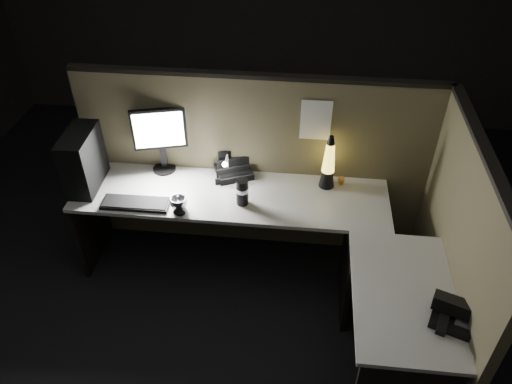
# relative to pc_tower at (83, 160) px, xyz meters

# --- Properties ---
(floor) EXTENTS (6.00, 6.00, 0.00)m
(floor) POSITION_rel_pc_tower_xyz_m (1.22, -0.61, -0.95)
(floor) COLOR black
(floor) RESTS_ON ground
(room_shell) EXTENTS (6.00, 6.00, 6.00)m
(room_shell) POSITION_rel_pc_tower_xyz_m (1.22, -0.61, 0.67)
(room_shell) COLOR silver
(room_shell) RESTS_ON ground
(partition_back) EXTENTS (2.66, 0.06, 1.50)m
(partition_back) POSITION_rel_pc_tower_xyz_m (1.22, 0.32, -0.20)
(partition_back) COLOR brown
(partition_back) RESTS_ON ground
(partition_right) EXTENTS (0.06, 1.66, 1.50)m
(partition_right) POSITION_rel_pc_tower_xyz_m (2.55, -0.51, -0.20)
(partition_right) COLOR brown
(partition_right) RESTS_ON ground
(desk) EXTENTS (2.60, 1.60, 0.73)m
(desk) POSITION_rel_pc_tower_xyz_m (1.40, -0.35, -0.37)
(desk) COLOR beige
(desk) RESTS_ON ground
(pc_tower) EXTENTS (0.20, 0.43, 0.44)m
(pc_tower) POSITION_rel_pc_tower_xyz_m (0.00, 0.00, 0.00)
(pc_tower) COLOR black
(pc_tower) RESTS_ON desk
(monitor) EXTENTS (0.40, 0.17, 0.52)m
(monitor) POSITION_rel_pc_tower_xyz_m (0.51, 0.26, 0.10)
(monitor) COLOR black
(monitor) RESTS_ON desk
(keyboard) EXTENTS (0.48, 0.17, 0.02)m
(keyboard) POSITION_rel_pc_tower_xyz_m (0.42, -0.20, -0.21)
(keyboard) COLOR black
(keyboard) RESTS_ON desk
(mouse) EXTENTS (0.10, 0.08, 0.04)m
(mouse) POSITION_rel_pc_tower_xyz_m (0.75, -0.27, -0.20)
(mouse) COLOR black
(mouse) RESTS_ON desk
(clip_lamp) EXTENTS (0.04, 0.16, 0.21)m
(clip_lamp) POSITION_rel_pc_tower_xyz_m (1.02, 0.16, -0.10)
(clip_lamp) COLOR silver
(clip_lamp) RESTS_ON desk
(organizer) EXTENTS (0.33, 0.31, 0.20)m
(organizer) POSITION_rel_pc_tower_xyz_m (1.06, 0.25, -0.18)
(organizer) COLOR black
(organizer) RESTS_ON desk
(lava_lamp) EXTENTS (0.12, 0.12, 0.43)m
(lava_lamp) POSITION_rel_pc_tower_xyz_m (1.77, 0.18, -0.04)
(lava_lamp) COLOR black
(lava_lamp) RESTS_ON desk
(travel_mug) EXTENTS (0.09, 0.09, 0.20)m
(travel_mug) POSITION_rel_pc_tower_xyz_m (1.17, -0.10, -0.12)
(travel_mug) COLOR black
(travel_mug) RESTS_ON desk
(steel_mug) EXTENTS (0.15, 0.15, 0.09)m
(steel_mug) POSITION_rel_pc_tower_xyz_m (0.74, -0.20, -0.17)
(steel_mug) COLOR silver
(steel_mug) RESTS_ON desk
(figurine) EXTENTS (0.05, 0.05, 0.05)m
(figurine) POSITION_rel_pc_tower_xyz_m (1.87, 0.20, -0.18)
(figurine) COLOR orange
(figurine) RESTS_ON desk
(pinned_paper) EXTENTS (0.22, 0.00, 0.31)m
(pinned_paper) POSITION_rel_pc_tower_xyz_m (1.65, 0.29, 0.26)
(pinned_paper) COLOR white
(pinned_paper) RESTS_ON partition_back
(desk_phone) EXTENTS (0.29, 0.29, 0.14)m
(desk_phone) POSITION_rel_pc_tower_xyz_m (2.46, -0.97, -0.17)
(desk_phone) COLOR black
(desk_phone) RESTS_ON desk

